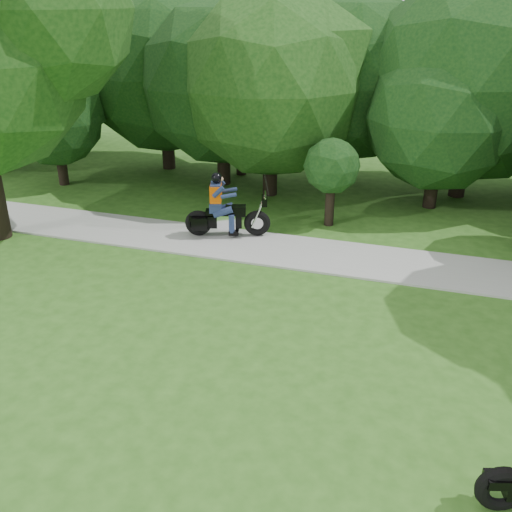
# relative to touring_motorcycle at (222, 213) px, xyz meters

# --- Properties ---
(ground) EXTENTS (100.00, 100.00, 0.00)m
(ground) POSITION_rel_touring_motorcycle_xyz_m (4.21, -8.46, -0.75)
(ground) COLOR #2E5C1A
(ground) RESTS_ON ground
(walkway) EXTENTS (60.00, 2.20, 0.06)m
(walkway) POSITION_rel_touring_motorcycle_xyz_m (4.21, -0.46, -0.72)
(walkway) COLOR #A6A6A1
(walkway) RESTS_ON ground
(tree_line) EXTENTS (39.61, 12.35, 7.60)m
(tree_line) POSITION_rel_touring_motorcycle_xyz_m (5.99, 6.10, 2.91)
(tree_line) COLOR black
(tree_line) RESTS_ON ground
(touring_motorcycle) EXTENTS (2.45, 1.27, 1.91)m
(touring_motorcycle) POSITION_rel_touring_motorcycle_xyz_m (0.00, 0.00, 0.00)
(touring_motorcycle) COLOR black
(touring_motorcycle) RESTS_ON walkway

